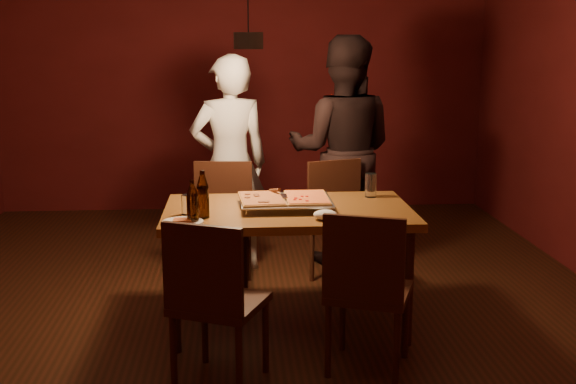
{
  "coord_description": "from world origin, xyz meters",
  "views": [
    {
      "loc": [
        -0.09,
        -4.49,
        1.76
      ],
      "look_at": [
        0.23,
        -0.22,
        0.85
      ],
      "focal_mm": 45.0,
      "sensor_mm": 36.0,
      "label": 1
    }
  ],
  "objects": [
    {
      "name": "water_glass_right",
      "position": [
        0.79,
        0.06,
        0.83
      ],
      "size": [
        0.08,
        0.08,
        0.15
      ],
      "primitive_type": "cylinder",
      "color": "silver",
      "rests_on": "dining_table"
    },
    {
      "name": "beer_bottle_a",
      "position": [
        -0.33,
        -0.56,
        0.87
      ],
      "size": [
        0.07,
        0.07,
        0.25
      ],
      "color": "black",
      "rests_on": "dining_table"
    },
    {
      "name": "pendant_lamp",
      "position": [
        0.0,
        0.0,
        1.76
      ],
      "size": [
        0.18,
        0.18,
        1.1
      ],
      "color": "black",
      "rests_on": "ceiling"
    },
    {
      "name": "diner_dark",
      "position": [
        0.75,
        1.08,
        0.9
      ],
      "size": [
        1.0,
        0.86,
        1.79
      ],
      "primitive_type": "imported",
      "rotation": [
        0.0,
        0.0,
        2.92
      ],
      "color": "black",
      "rests_on": "floor"
    },
    {
      "name": "plate_slice",
      "position": [
        -0.39,
        -0.56,
        0.76
      ],
      "size": [
        0.23,
        0.23,
        0.03
      ],
      "color": "white",
      "rests_on": "dining_table"
    },
    {
      "name": "pizza_tray",
      "position": [
        0.22,
        -0.2,
        0.77
      ],
      "size": [
        0.59,
        0.5,
        0.05
      ],
      "primitive_type": "cube",
      "rotation": [
        0.0,
        0.0,
        0.09
      ],
      "color": "silver",
      "rests_on": "dining_table"
    },
    {
      "name": "chair_far_right",
      "position": [
        0.66,
        0.55,
        0.54
      ],
      "size": [
        0.53,
        0.53,
        0.49
      ],
      "rotation": [
        0.0,
        0.0,
        3.46
      ],
      "color": "#38190F",
      "rests_on": "floor"
    },
    {
      "name": "diner_white",
      "position": [
        -0.13,
        0.94,
        0.83
      ],
      "size": [
        0.68,
        0.52,
        1.65
      ],
      "primitive_type": "imported",
      "rotation": [
        0.0,
        0.0,
        3.37
      ],
      "color": "silver",
      "rests_on": "floor"
    },
    {
      "name": "chair_far_left",
      "position": [
        -0.19,
        0.56,
        0.54
      ],
      "size": [
        0.46,
        0.46,
        0.49
      ],
      "rotation": [
        0.0,
        0.0,
        3.05
      ],
      "color": "#38190F",
      "rests_on": "floor"
    },
    {
      "name": "chair_near_left",
      "position": [
        -0.21,
        -1.05,
        0.54
      ],
      "size": [
        0.55,
        0.55,
        0.49
      ],
      "rotation": [
        0.0,
        0.0,
        -0.41
      ],
      "color": "#38190F",
      "rests_on": "floor"
    },
    {
      "name": "beer_bottle_b",
      "position": [
        -0.28,
        -0.42,
        0.89
      ],
      "size": [
        0.07,
        0.07,
        0.28
      ],
      "color": "black",
      "rests_on": "dining_table"
    },
    {
      "name": "water_glass_left",
      "position": [
        -0.37,
        -0.34,
        0.81
      ],
      "size": [
        0.07,
        0.07,
        0.12
      ],
      "primitive_type": "cylinder",
      "color": "silver",
      "rests_on": "dining_table"
    },
    {
      "name": "room_shell",
      "position": [
        0.0,
        0.0,
        1.4
      ],
      "size": [
        6.0,
        6.0,
        6.0
      ],
      "color": "#34180E",
      "rests_on": "ground"
    },
    {
      "name": "dining_table",
      "position": [
        0.23,
        -0.22,
        0.68
      ],
      "size": [
        1.5,
        0.9,
        0.75
      ],
      "color": "brown",
      "rests_on": "floor"
    },
    {
      "name": "pizza_cheese",
      "position": [
        0.34,
        -0.18,
        0.81
      ],
      "size": [
        0.26,
        0.41,
        0.02
      ],
      "primitive_type": "cube",
      "rotation": [
        0.0,
        0.0,
        -0.0
      ],
      "color": "gold",
      "rests_on": "pizza_tray"
    },
    {
      "name": "spatula",
      "position": [
        0.21,
        -0.16,
        0.81
      ],
      "size": [
        0.19,
        0.26,
        0.04
      ],
      "primitive_type": null,
      "rotation": [
        0.0,
        0.0,
        0.45
      ],
      "color": "silver",
      "rests_on": "pizza_tray"
    },
    {
      "name": "pizza_meat",
      "position": [
        0.07,
        -0.19,
        0.81
      ],
      "size": [
        0.29,
        0.43,
        0.02
      ],
      "primitive_type": "cube",
      "rotation": [
        0.0,
        0.0,
        0.07
      ],
      "color": "maroon",
      "rests_on": "pizza_tray"
    },
    {
      "name": "napkin",
      "position": [
        0.42,
        -0.52,
        0.78
      ],
      "size": [
        0.14,
        0.1,
        0.06
      ],
      "primitive_type": "ellipsoid",
      "color": "white",
      "rests_on": "dining_table"
    },
    {
      "name": "chair_near_right",
      "position": [
        0.58,
        -0.94,
        0.54
      ],
      "size": [
        0.54,
        0.54,
        0.49
      ],
      "rotation": [
        0.0,
        0.0,
        -0.36
      ],
      "color": "#38190F",
      "rests_on": "floor"
    }
  ]
}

